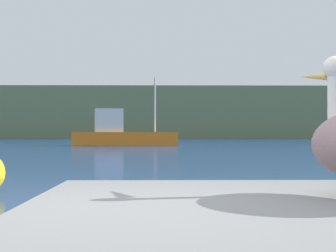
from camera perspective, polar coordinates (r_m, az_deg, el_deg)
The scene contains 2 objects.
hillside_backdrop at distance 85.21m, azimuth -1.00°, elevation 1.30°, with size 140.00×15.15×7.79m, color #6B7A51.
fishing_boat_orange at distance 39.31m, azimuth -5.11°, elevation -0.84°, with size 7.87×3.50×5.06m.
Camera 1 is at (0.28, -2.92, 0.99)m, focal length 57.20 mm.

